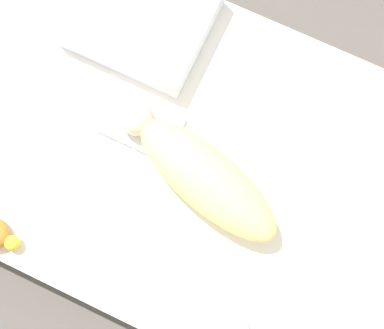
% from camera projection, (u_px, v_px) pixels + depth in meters
% --- Properties ---
extents(ground_plane, '(12.00, 12.00, 0.00)m').
position_uv_depth(ground_plane, '(179.00, 166.00, 1.77)').
color(ground_plane, '#514C47').
extents(bed_mattress, '(1.50, 0.99, 0.22)m').
position_uv_depth(bed_mattress, '(178.00, 159.00, 1.67)').
color(bed_mattress, white).
rests_on(bed_mattress, ground_plane).
extents(burp_cloth, '(0.22, 0.14, 0.02)m').
position_uv_depth(burp_cloth, '(141.00, 125.00, 1.56)').
color(burp_cloth, white).
rests_on(burp_cloth, bed_mattress).
extents(swaddled_baby, '(0.56, 0.30, 0.15)m').
position_uv_depth(swaddled_baby, '(202.00, 175.00, 1.47)').
color(swaddled_baby, '#EFDB7F').
rests_on(swaddled_baby, bed_mattress).
extents(pillow, '(0.40, 0.34, 0.09)m').
position_uv_depth(pillow, '(141.00, 17.00, 1.59)').
color(pillow, white).
rests_on(pillow, bed_mattress).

